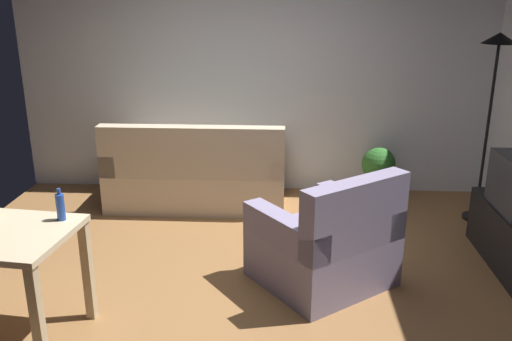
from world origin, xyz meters
TOP-DOWN VIEW (x-y plane):
  - ground_plane at (0.00, 0.00)m, footprint 5.20×4.40m
  - wall_rear at (0.00, 2.20)m, footprint 5.20×0.10m
  - couch at (-0.58, 1.59)m, footprint 1.83×0.84m
  - torchiere_lamp at (2.25, 1.37)m, footprint 0.32×0.32m
  - potted_plant at (1.35, 1.90)m, footprint 0.36×0.36m
  - armchair at (0.67, 0.02)m, footprint 1.23×1.21m
  - bottle_blue at (-1.09, -0.62)m, footprint 0.05×0.05m

SIDE VIEW (x-z plane):
  - ground_plane at x=0.00m, z-range -0.02..0.00m
  - couch at x=-0.58m, z-range -0.15..0.77m
  - armchair at x=0.67m, z-range -0.14..0.78m
  - potted_plant at x=1.35m, z-range 0.05..0.62m
  - bottle_blue at x=-1.09m, z-range 0.74..0.96m
  - wall_rear at x=0.00m, z-range 0.00..2.70m
  - torchiere_lamp at x=2.25m, z-range 0.51..2.32m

